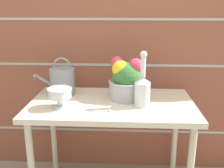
{
  "coord_description": "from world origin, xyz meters",
  "views": [
    {
      "loc": [
        0.09,
        -1.69,
        1.37
      ],
      "look_at": [
        0.0,
        0.03,
        0.86
      ],
      "focal_mm": 42.0,
      "sensor_mm": 36.0,
      "label": 1
    }
  ],
  "objects_px": {
    "watering_can": "(62,81)",
    "flower_planter": "(126,80)",
    "crystal_pedestal_bowl": "(60,94)",
    "glass_decanter": "(142,89)"
  },
  "relations": [
    {
      "from": "crystal_pedestal_bowl",
      "to": "flower_planter",
      "type": "bearing_deg",
      "value": 25.32
    },
    {
      "from": "watering_can",
      "to": "crystal_pedestal_bowl",
      "type": "xyz_separation_m",
      "value": [
        0.05,
        -0.26,
        -0.01
      ]
    },
    {
      "from": "watering_can",
      "to": "flower_planter",
      "type": "bearing_deg",
      "value": -7.65
    },
    {
      "from": "flower_planter",
      "to": "crystal_pedestal_bowl",
      "type": "bearing_deg",
      "value": -154.68
    },
    {
      "from": "watering_can",
      "to": "glass_decanter",
      "type": "distance_m",
      "value": 0.62
    },
    {
      "from": "watering_can",
      "to": "flower_planter",
      "type": "relative_size",
      "value": 1.09
    },
    {
      "from": "watering_can",
      "to": "glass_decanter",
      "type": "xyz_separation_m",
      "value": [
        0.58,
        -0.21,
        0.02
      ]
    },
    {
      "from": "watering_can",
      "to": "flower_planter",
      "type": "height_order",
      "value": "flower_planter"
    },
    {
      "from": "watering_can",
      "to": "glass_decanter",
      "type": "relative_size",
      "value": 0.89
    },
    {
      "from": "flower_planter",
      "to": "glass_decanter",
      "type": "bearing_deg",
      "value": -54.44
    }
  ]
}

